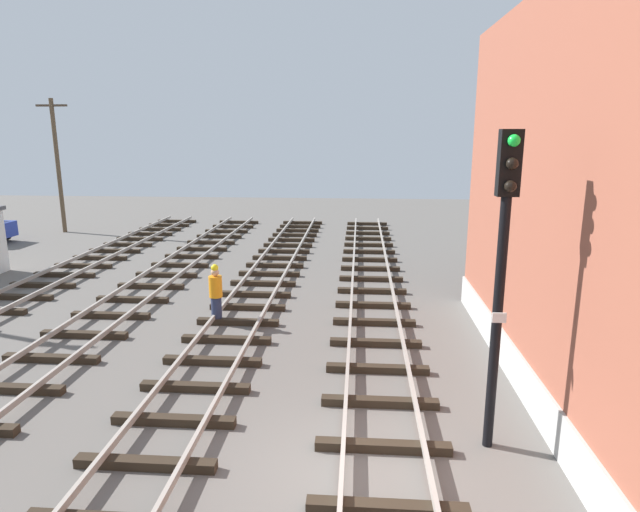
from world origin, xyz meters
The scene contains 6 objects.
ground_plane centered at (0.00, 0.00, 0.00)m, with size 80.00×80.00×0.00m, color #605B56.
track_near_building centered at (0.51, 0.00, 0.13)m, with size 2.50×52.97×0.32m.
track_centre centered at (-3.63, 0.00, 0.13)m, with size 2.50×52.97×0.32m.
signal_mast centered at (2.46, 1.15, 3.60)m, with size 0.36×0.40×5.76m.
utility_pole_far centered at (-17.40, 21.91, 4.01)m, with size 1.80×0.24×7.64m.
track_worker_foreground centered at (-4.30, 7.24, 0.93)m, with size 0.40×0.40×1.87m.
Camera 1 is at (0.01, -7.95, 5.69)m, focal length 29.89 mm.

